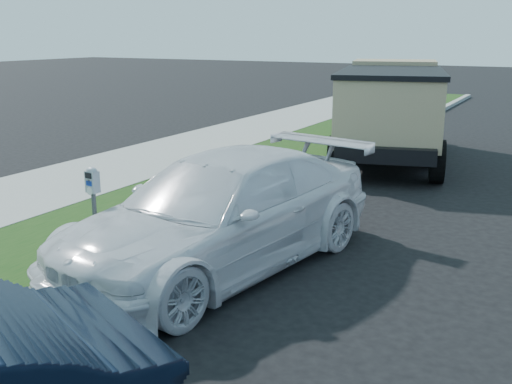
% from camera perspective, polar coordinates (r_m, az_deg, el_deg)
% --- Properties ---
extents(ground, '(120.00, 120.00, 0.00)m').
position_cam_1_polar(ground, '(7.80, 5.66, -10.06)').
color(ground, black).
rests_on(ground, ground).
extents(streetside, '(6.12, 50.00, 0.15)m').
position_cam_1_polar(streetside, '(12.30, -15.04, -0.78)').
color(streetside, gray).
rests_on(streetside, ground).
extents(parking_meter, '(0.20, 0.15, 1.38)m').
position_cam_1_polar(parking_meter, '(8.57, -15.24, -0.19)').
color(parking_meter, '#3F4247').
rests_on(parking_meter, ground).
extents(white_wagon, '(3.24, 5.88, 1.61)m').
position_cam_1_polar(white_wagon, '(8.58, -3.31, -1.91)').
color(white_wagon, white).
rests_on(white_wagon, ground).
extents(dump_truck, '(3.92, 6.82, 2.52)m').
position_cam_1_polar(dump_truck, '(16.47, 12.74, 8.02)').
color(dump_truck, black).
rests_on(dump_truck, ground).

